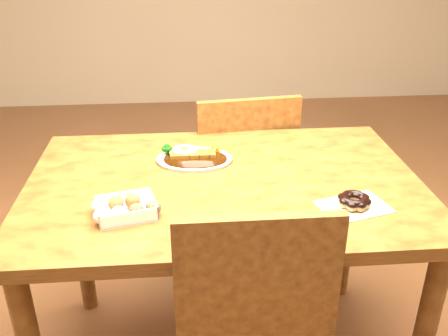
{
  "coord_description": "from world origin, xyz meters",
  "views": [
    {
      "loc": [
        -0.12,
        -1.35,
        1.46
      ],
      "look_at": [
        -0.0,
        -0.04,
        0.81
      ],
      "focal_mm": 40.0,
      "sensor_mm": 36.0,
      "label": 1
    }
  ],
  "objects": [
    {
      "name": "katsu_curry_plate",
      "position": [
        -0.09,
        0.15,
        0.76
      ],
      "size": [
        0.26,
        0.19,
        0.05
      ],
      "rotation": [
        0.0,
        0.0,
        -0.08
      ],
      "color": "white",
      "rests_on": "table"
    },
    {
      "name": "table",
      "position": [
        0.0,
        0.0,
        0.65
      ],
      "size": [
        1.2,
        0.8,
        0.75
      ],
      "color": "#4D230F",
      "rests_on": "ground"
    },
    {
      "name": "pon_de_ring",
      "position": [
        0.34,
        -0.19,
        0.77
      ],
      "size": [
        0.22,
        0.18,
        0.04
      ],
      "rotation": [
        0.0,
        0.0,
        0.27
      ],
      "color": "silver",
      "rests_on": "table"
    },
    {
      "name": "chair_far",
      "position": [
        0.12,
        0.54,
        0.48
      ],
      "size": [
        0.47,
        0.47,
        0.87
      ],
      "rotation": [
        0.0,
        0.0,
        3.26
      ],
      "color": "#4D230F",
      "rests_on": "ground"
    },
    {
      "name": "donut_box",
      "position": [
        -0.28,
        -0.18,
        0.77
      ],
      "size": [
        0.19,
        0.15,
        0.04
      ],
      "rotation": [
        0.0,
        0.0,
        0.24
      ],
      "color": "white",
      "rests_on": "table"
    }
  ]
}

